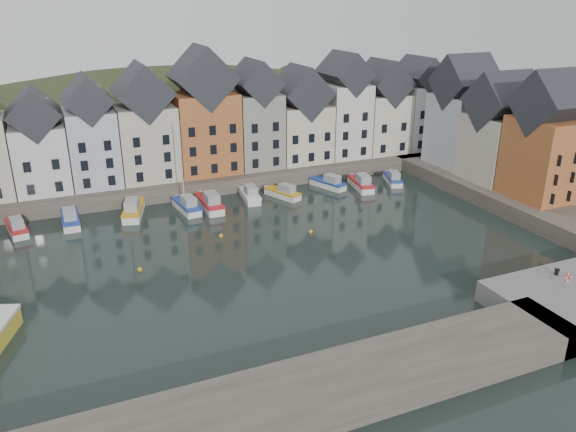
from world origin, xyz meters
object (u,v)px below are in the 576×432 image
boat_a (17,228)px  mooring_bollard (557,272)px  boat_d (187,205)px  life_ring_post (567,278)px

boat_a → mooring_bollard: bearing=-47.6°
boat_d → mooring_bollard: size_ratio=21.58×
boat_a → life_ring_post: (44.94, -37.42, 2.19)m
boat_a → life_ring_post: size_ratio=4.67×
mooring_bollard → life_ring_post: life_ring_post is taller
boat_d → life_ring_post: (24.99, -36.74, 2.08)m
mooring_bollard → life_ring_post: size_ratio=0.43×
mooring_bollard → boat_a: bearing=142.3°
life_ring_post → boat_d: bearing=124.2°
boat_d → mooring_bollard: 43.45m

